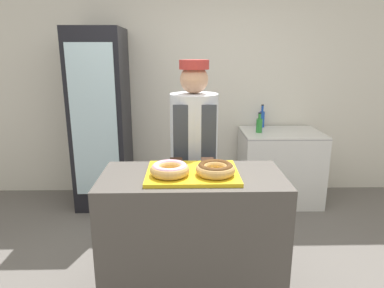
{
  "coord_description": "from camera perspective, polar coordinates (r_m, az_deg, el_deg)",
  "views": [
    {
      "loc": [
        -0.05,
        -2.09,
        1.73
      ],
      "look_at": [
        0.0,
        0.1,
        1.15
      ],
      "focal_mm": 32.0,
      "sensor_mm": 36.0,
      "label": 1
    }
  ],
  "objects": [
    {
      "name": "donut_chocolate_glaze",
      "position": [
        2.15,
        3.92,
        -4.11
      ],
      "size": [
        0.25,
        0.25,
        0.07
      ],
      "color": "tan",
      "rests_on": "serving_tray"
    },
    {
      "name": "serving_tray",
      "position": [
        2.22,
        0.06,
        -4.86
      ],
      "size": [
        0.59,
        0.46,
        0.02
      ],
      "color": "yellow",
      "rests_on": "display_counter"
    },
    {
      "name": "chest_freezer",
      "position": [
        4.2,
        14.37,
        -3.61
      ],
      "size": [
        0.91,
        0.66,
        0.85
      ],
      "color": "silver",
      "rests_on": "ground_plane"
    },
    {
      "name": "brownie_back_left",
      "position": [
        2.36,
        -2.68,
        -2.92
      ],
      "size": [
        0.09,
        0.09,
        0.03
      ],
      "color": "black",
      "rests_on": "serving_tray"
    },
    {
      "name": "beverage_fridge",
      "position": [
        4.0,
        -14.86,
        3.87
      ],
      "size": [
        0.58,
        0.65,
        1.99
      ],
      "color": "black",
      "rests_on": "ground_plane"
    },
    {
      "name": "wall_back",
      "position": [
        4.23,
        -0.64,
        9.8
      ],
      "size": [
        8.0,
        0.06,
        2.7
      ],
      "color": "silver",
      "rests_on": "ground_plane"
    },
    {
      "name": "brownie_back_right",
      "position": [
        2.37,
        2.6,
        -2.88
      ],
      "size": [
        0.09,
        0.09,
        0.03
      ],
      "color": "black",
      "rests_on": "serving_tray"
    },
    {
      "name": "baker_person",
      "position": [
        2.81,
        0.34,
        -2.58
      ],
      "size": [
        0.38,
        0.38,
        1.68
      ],
      "color": "#4C4C51",
      "rests_on": "ground_plane"
    },
    {
      "name": "bottle_green",
      "position": [
        3.97,
        11.14,
        3.16
      ],
      "size": [
        0.07,
        0.07,
        0.23
      ],
      "color": "#2D8C38",
      "rests_on": "chest_freezer"
    },
    {
      "name": "donut_light_glaze",
      "position": [
        2.14,
        -3.72,
        -4.17
      ],
      "size": [
        0.25,
        0.25,
        0.07
      ],
      "color": "tan",
      "rests_on": "serving_tray"
    },
    {
      "name": "bottle_blue",
      "position": [
        4.26,
        11.58,
        4.19
      ],
      "size": [
        0.06,
        0.06,
        0.28
      ],
      "color": "#1E4CB2",
      "rests_on": "chest_freezer"
    },
    {
      "name": "display_counter",
      "position": [
        2.43,
        0.06,
        -15.91
      ],
      "size": [
        1.19,
        0.58,
        0.97
      ],
      "color": "#4C4742",
      "rests_on": "ground_plane"
    }
  ]
}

